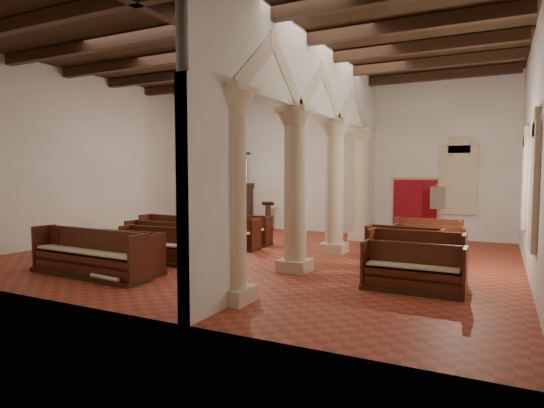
{
  "coord_description": "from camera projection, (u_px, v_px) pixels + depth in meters",
  "views": [
    {
      "loc": [
        6.32,
        -11.83,
        2.48
      ],
      "look_at": [
        0.15,
        0.5,
        1.52
      ],
      "focal_mm": 30.0,
      "sensor_mm": 36.0,
      "label": 1
    }
  ],
  "objects": [
    {
      "name": "floor",
      "position": [
        260.0,
        256.0,
        13.55
      ],
      "size": [
        14.0,
        14.0,
        0.0
      ],
      "primitive_type": "plane",
      "color": "#9C3122",
      "rests_on": "ground"
    },
    {
      "name": "ceiling",
      "position": [
        260.0,
        51.0,
        13.13
      ],
      "size": [
        14.0,
        14.0,
        0.0
      ],
      "primitive_type": "plane",
      "rotation": [
        3.14,
        0.0,
        0.0
      ],
      "color": "#2F200F",
      "rests_on": "wall_back"
    },
    {
      "name": "wall_back",
      "position": [
        328.0,
        160.0,
        18.69
      ],
      "size": [
        14.0,
        0.02,
        6.0
      ],
      "primitive_type": "cube",
      "color": "white",
      "rests_on": "floor"
    },
    {
      "name": "wall_front",
      "position": [
        99.0,
        143.0,
        7.99
      ],
      "size": [
        14.0,
        0.02,
        6.0
      ],
      "primitive_type": "cube",
      "color": "white",
      "rests_on": "floor"
    },
    {
      "name": "wall_left",
      "position": [
        90.0,
        158.0,
        16.46
      ],
      "size": [
        0.02,
        12.0,
        6.0
      ],
      "primitive_type": "cube",
      "color": "white",
      "rests_on": "floor"
    },
    {
      "name": "wall_right",
      "position": [
        534.0,
        149.0,
        10.21
      ],
      "size": [
        0.02,
        12.0,
        6.0
      ],
      "primitive_type": "cube",
      "color": "white",
      "rests_on": "floor"
    },
    {
      "name": "ceiling_beams",
      "position": [
        260.0,
        57.0,
        13.14
      ],
      "size": [
        13.8,
        11.8,
        0.3
      ],
      "primitive_type": null,
      "color": "#331D10",
      "rests_on": "wall_back"
    },
    {
      "name": "arcade",
      "position": [
        317.0,
        133.0,
        12.5
      ],
      "size": [
        0.9,
        11.9,
        6.0
      ],
      "color": "#C0AD8F",
      "rests_on": "floor"
    },
    {
      "name": "window_right_a",
      "position": [
        536.0,
        187.0,
        8.94
      ],
      "size": [
        0.03,
        1.0,
        2.2
      ],
      "primitive_type": "cube",
      "color": "#316E5A",
      "rests_on": "wall_right"
    },
    {
      "name": "window_right_b",
      "position": [
        526.0,
        183.0,
        12.51
      ],
      "size": [
        0.03,
        1.0,
        2.2
      ],
      "primitive_type": "cube",
      "color": "#316E5A",
      "rests_on": "wall_right"
    },
    {
      "name": "window_back",
      "position": [
        458.0,
        180.0,
        16.5
      ],
      "size": [
        1.0,
        0.03,
        2.2
      ],
      "primitive_type": "cube",
      "color": "#316E5A",
      "rests_on": "wall_back"
    },
    {
      "name": "pipe_organ",
      "position": [
        229.0,
        197.0,
        20.37
      ],
      "size": [
        2.1,
        0.85,
        4.4
      ],
      "color": "#331D10",
      "rests_on": "floor"
    },
    {
      "name": "lectern",
      "position": [
        268.0,
        218.0,
        19.54
      ],
      "size": [
        0.62,
        0.66,
        1.26
      ],
      "rotation": [
        0.0,
        0.0,
        0.39
      ],
      "color": "#3E2013",
      "rests_on": "floor"
    },
    {
      "name": "dossal_curtain",
      "position": [
        415.0,
        207.0,
        17.19
      ],
      "size": [
        1.8,
        0.07,
        2.17
      ],
      "color": "maroon",
      "rests_on": "floor"
    },
    {
      "name": "processional_banner",
      "position": [
        437.0,
        223.0,
        15.45
      ],
      "size": [
        0.5,
        0.63,
        2.16
      ],
      "rotation": [
        0.0,
        0.0,
        -0.04
      ],
      "color": "#331D10",
      "rests_on": "floor"
    },
    {
      "name": "hymnal_box_a",
      "position": [
        140.0,
        270.0,
        10.31
      ],
      "size": [
        0.36,
        0.3,
        0.34
      ],
      "primitive_type": "cube",
      "rotation": [
        0.0,
        0.0,
        -0.07
      ],
      "color": "#161697",
      "rests_on": "floor"
    },
    {
      "name": "hymnal_box_b",
      "position": [
        216.0,
        259.0,
        11.65
      ],
      "size": [
        0.34,
        0.29,
        0.3
      ],
      "primitive_type": "cube",
      "rotation": [
        0.0,
        0.0,
        0.14
      ],
      "color": "navy",
      "rests_on": "floor"
    },
    {
      "name": "hymnal_box_c",
      "position": [
        200.0,
        246.0,
        13.81
      ],
      "size": [
        0.34,
        0.29,
        0.32
      ],
      "primitive_type": "cube",
      "rotation": [
        0.0,
        0.0,
        0.11
      ],
      "color": "navy",
      "rests_on": "floor"
    },
    {
      "name": "tube_heater_a",
      "position": [
        105.0,
        277.0,
        10.05
      ],
      "size": [
        0.92,
        0.19,
        0.09
      ],
      "primitive_type": "cylinder",
      "rotation": [
        0.0,
        1.57,
        -0.11
      ],
      "color": "white",
      "rests_on": "floor"
    },
    {
      "name": "tube_heater_b",
      "position": [
        113.0,
        261.0,
        11.89
      ],
      "size": [
        0.96,
        0.4,
        0.1
      ],
      "primitive_type": "cylinder",
      "rotation": [
        0.0,
        1.57,
        0.32
      ],
      "color": "white",
      "rests_on": "floor"
    },
    {
      "name": "nave_pew_0",
      "position": [
        88.0,
        261.0,
        10.84
      ],
      "size": [
        3.51,
        0.95,
        1.12
      ],
      "rotation": [
        0.0,
        0.0,
        -0.06
      ],
      "color": "#331D10",
      "rests_on": "floor"
    },
    {
      "name": "nave_pew_1",
      "position": [
        110.0,
        258.0,
        11.3
      ],
      "size": [
        3.0,
        0.86,
        1.04
      ],
      "rotation": [
        0.0,
        0.0,
        0.05
      ],
      "color": "#331D10",
      "rests_on": "floor"
    },
    {
      "name": "nave_pew_2",
      "position": [
        159.0,
        251.0,
        12.44
      ],
      "size": [
        2.45,
        0.66,
        0.97
      ],
      "rotation": [
        0.0,
        0.0,
        -0.0
      ],
      "color": "#331D10",
      "rests_on": "floor"
    },
    {
      "name": "nave_pew_3",
      "position": [
        163.0,
        245.0,
        13.51
      ],
      "size": [
        2.67,
        0.81,
        1.0
      ],
      "rotation": [
        0.0,
        0.0,
        -0.06
      ],
      "color": "#331D10",
      "rests_on": "floor"
    },
    {
      "name": "nave_pew_4",
      "position": [
        185.0,
        240.0,
        14.21
      ],
      "size": [
        3.45,
        0.97,
        1.1
      ],
      "rotation": [
        0.0,
        0.0,
        -0.07
      ],
      "color": "#331D10",
      "rests_on": "floor"
    },
    {
      "name": "nave_pew_5",
      "position": [
        217.0,
        237.0,
        15.03
      ],
      "size": [
        3.03,
        0.77,
        1.02
      ],
      "rotation": [
        0.0,
        0.0,
        -0.03
      ],
      "color": "#331D10",
      "rests_on": "floor"
    },
    {
      "name": "nave_pew_6",
      "position": [
        230.0,
        234.0,
        15.87
      ],
      "size": [
        3.08,
        0.84,
        1.0
      ],
      "rotation": [
        0.0,
        0.0,
        0.06
      ],
      "color": "#331D10",
      "rests_on": "floor"
    },
    {
      "name": "aisle_pew_0",
      "position": [
        412.0,
        276.0,
        9.43
      ],
      "size": [
        2.08,
        0.7,
        1.01
      ],
      "rotation": [
        0.0,
        0.0,
        -0.01
      ],
      "color": "#331D10",
      "rests_on": "floor"
    },
    {
      "name": "aisle_pew_1",
      "position": [
        416.0,
        264.0,
        10.44
      ],
      "size": [
        2.13,
        0.79,
        1.14
      ],
      "rotation": [
        0.0,
        0.0,
        -0.01
      ],
      "color": "#331D10",
      "rests_on": "floor"
    },
    {
      "name": "aisle_pew_2",
      "position": [
        404.0,
        256.0,
        11.37
      ],
      "size": [
        1.9,
        0.82,
        1.12
      ],
      "rotation": [
        0.0,
        0.0,
        -0.04
      ],
      "color": "#331D10",
      "rests_on": "floor"
    },
    {
      "name": "aisle_pew_3",
      "position": [
        427.0,
        251.0,
        12.27
      ],
      "size": [
        1.9,
        0.74,
        1.04
      ],
      "rotation": [
        0.0,
        0.0,
        0.02
      ],
      "color": "#331D10",
      "rests_on": "floor"
    },
    {
      "name": "aisle_pew_4",
      "position": [
        427.0,
        244.0,
        13.25
      ],
      "size": [
        1.9,
        0.79,
        1.13
      ],
      "rotation": [
        0.0,
        0.0,
        -0.02
      ],
      "color": "#331D10",
      "rests_on": "floor"
    }
  ]
}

